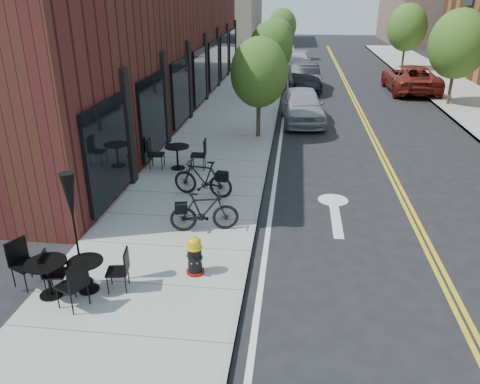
{
  "coord_description": "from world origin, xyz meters",
  "views": [
    {
      "loc": [
        0.82,
        -8.98,
        5.4
      ],
      "look_at": [
        -0.4,
        1.22,
        1.0
      ],
      "focal_mm": 35.0,
      "sensor_mm": 36.0,
      "label": 1
    }
  ],
  "objects_px": {
    "bicycle_right": "(204,212)",
    "bistro_set_a": "(86,271)",
    "bistro_set_b": "(48,274)",
    "parked_car_far": "(410,78)",
    "parked_car_a": "(302,105)",
    "bicycle_left": "(203,178)",
    "patio_umbrella": "(71,207)",
    "parked_car_c": "(298,62)",
    "fire_hydrant": "(195,256)",
    "parked_car_b": "(304,77)",
    "bistro_set_c": "(177,154)"
  },
  "relations": [
    {
      "from": "bistro_set_c",
      "to": "parked_car_a",
      "type": "bearing_deg",
      "value": 55.87
    },
    {
      "from": "patio_umbrella",
      "to": "parked_car_c",
      "type": "bearing_deg",
      "value": 81.92
    },
    {
      "from": "bistro_set_c",
      "to": "parked_car_c",
      "type": "distance_m",
      "value": 22.33
    },
    {
      "from": "fire_hydrant",
      "to": "bistro_set_a",
      "type": "xyz_separation_m",
      "value": [
        -1.91,
        -0.83,
        0.02
      ]
    },
    {
      "from": "fire_hydrant",
      "to": "parked_car_c",
      "type": "bearing_deg",
      "value": 100.92
    },
    {
      "from": "parked_car_c",
      "to": "bicycle_right",
      "type": "bearing_deg",
      "value": -94.99
    },
    {
      "from": "bistro_set_a",
      "to": "bistro_set_c",
      "type": "distance_m",
      "value": 6.81
    },
    {
      "from": "parked_car_far",
      "to": "parked_car_a",
      "type": "bearing_deg",
      "value": 50.5
    },
    {
      "from": "bicycle_right",
      "to": "parked_car_c",
      "type": "distance_m",
      "value": 26.22
    },
    {
      "from": "bicycle_right",
      "to": "bistro_set_b",
      "type": "bearing_deg",
      "value": 127.97
    },
    {
      "from": "fire_hydrant",
      "to": "patio_umbrella",
      "type": "xyz_separation_m",
      "value": [
        -2.12,
        -0.63,
        1.26
      ]
    },
    {
      "from": "bicycle_right",
      "to": "parked_car_far",
      "type": "relative_size",
      "value": 0.29
    },
    {
      "from": "bistro_set_a",
      "to": "parked_car_a",
      "type": "distance_m",
      "value": 14.31
    },
    {
      "from": "bicycle_left",
      "to": "bistro_set_b",
      "type": "relative_size",
      "value": 0.99
    },
    {
      "from": "fire_hydrant",
      "to": "bistro_set_b",
      "type": "xyz_separation_m",
      "value": [
        -2.55,
        -1.08,
        0.07
      ]
    },
    {
      "from": "parked_car_b",
      "to": "parked_car_c",
      "type": "bearing_deg",
      "value": 87.79
    },
    {
      "from": "fire_hydrant",
      "to": "bicycle_right",
      "type": "bearing_deg",
      "value": 109.58
    },
    {
      "from": "bistro_set_c",
      "to": "parked_car_c",
      "type": "height_order",
      "value": "parked_car_c"
    },
    {
      "from": "fire_hydrant",
      "to": "bistro_set_c",
      "type": "relative_size",
      "value": 0.46
    },
    {
      "from": "bicycle_left",
      "to": "parked_car_c",
      "type": "relative_size",
      "value": 0.39
    },
    {
      "from": "bicycle_left",
      "to": "patio_umbrella",
      "type": "xyz_separation_m",
      "value": [
        -1.53,
        -4.53,
        1.14
      ]
    },
    {
      "from": "bicycle_right",
      "to": "bistro_set_c",
      "type": "bearing_deg",
      "value": 9.26
    },
    {
      "from": "bistro_set_a",
      "to": "parked_car_a",
      "type": "xyz_separation_m",
      "value": [
        4.1,
        13.71,
        0.22
      ]
    },
    {
      "from": "fire_hydrant",
      "to": "bistro_set_a",
      "type": "bearing_deg",
      "value": -141.49
    },
    {
      "from": "bistro_set_b",
      "to": "bicycle_left",
      "type": "bearing_deg",
      "value": 93.27
    },
    {
      "from": "bicycle_right",
      "to": "parked_car_c",
      "type": "bearing_deg",
      "value": -17.43
    },
    {
      "from": "bicycle_left",
      "to": "bistro_set_c",
      "type": "xyz_separation_m",
      "value": [
        -1.23,
        2.07,
        -0.03
      ]
    },
    {
      "from": "parked_car_a",
      "to": "parked_car_b",
      "type": "bearing_deg",
      "value": 83.79
    },
    {
      "from": "patio_umbrella",
      "to": "parked_car_far",
      "type": "distance_m",
      "value": 23.75
    },
    {
      "from": "bicycle_left",
      "to": "parked_car_far",
      "type": "distance_m",
      "value": 19.0
    },
    {
      "from": "bistro_set_c",
      "to": "parked_car_a",
      "type": "height_order",
      "value": "parked_car_a"
    },
    {
      "from": "bistro_set_a",
      "to": "parked_car_b",
      "type": "relative_size",
      "value": 0.34
    },
    {
      "from": "fire_hydrant",
      "to": "patio_umbrella",
      "type": "distance_m",
      "value": 2.55
    },
    {
      "from": "bicycle_right",
      "to": "parked_car_a",
      "type": "xyz_separation_m",
      "value": [
        2.34,
        11.02,
        0.14
      ]
    },
    {
      "from": "bistro_set_c",
      "to": "parked_car_b",
      "type": "xyz_separation_m",
      "value": [
        4.14,
        14.59,
        0.16
      ]
    },
    {
      "from": "bistro_set_b",
      "to": "parked_car_far",
      "type": "relative_size",
      "value": 0.31
    },
    {
      "from": "fire_hydrant",
      "to": "bistro_set_a",
      "type": "relative_size",
      "value": 0.53
    },
    {
      "from": "bistro_set_a",
      "to": "parked_car_c",
      "type": "xyz_separation_m",
      "value": [
        3.85,
        28.83,
        0.11
      ]
    },
    {
      "from": "fire_hydrant",
      "to": "bicycle_left",
      "type": "height_order",
      "value": "bicycle_left"
    },
    {
      "from": "patio_umbrella",
      "to": "parked_car_far",
      "type": "bearing_deg",
      "value": 63.53
    },
    {
      "from": "bicycle_left",
      "to": "parked_car_a",
      "type": "relative_size",
      "value": 0.39
    },
    {
      "from": "bistro_set_a",
      "to": "patio_umbrella",
      "type": "xyz_separation_m",
      "value": [
        -0.21,
        0.21,
        1.24
      ]
    },
    {
      "from": "bicycle_right",
      "to": "bistro_set_a",
      "type": "height_order",
      "value": "bicycle_right"
    },
    {
      "from": "bistro_set_b",
      "to": "parked_car_a",
      "type": "distance_m",
      "value": 14.74
    },
    {
      "from": "bicycle_right",
      "to": "bistro_set_a",
      "type": "xyz_separation_m",
      "value": [
        -1.76,
        -2.69,
        -0.07
      ]
    },
    {
      "from": "bicycle_left",
      "to": "parked_car_c",
      "type": "distance_m",
      "value": 24.22
    },
    {
      "from": "fire_hydrant",
      "to": "parked_car_b",
      "type": "height_order",
      "value": "parked_car_b"
    },
    {
      "from": "bistro_set_c",
      "to": "patio_umbrella",
      "type": "bearing_deg",
      "value": -96.48
    },
    {
      "from": "parked_car_a",
      "to": "bistro_set_c",
      "type": "bearing_deg",
      "value": -125.49
    },
    {
      "from": "bicycle_right",
      "to": "parked_car_a",
      "type": "relative_size",
      "value": 0.37
    }
  ]
}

